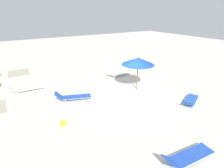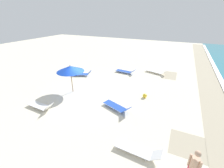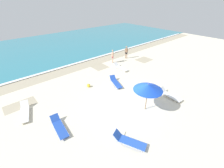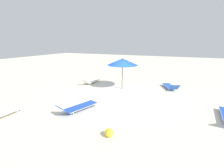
{
  "view_description": "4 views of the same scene",
  "coord_description": "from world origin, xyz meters",
  "px_view_note": "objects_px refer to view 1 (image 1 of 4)",
  "views": [
    {
      "loc": [
        -8.13,
        5.96,
        5.08
      ],
      "look_at": [
        0.42,
        0.69,
        0.89
      ],
      "focal_mm": 28.0,
      "sensor_mm": 36.0,
      "label": 1
    },
    {
      "loc": [
        9.29,
        6.26,
        5.92
      ],
      "look_at": [
        -0.29,
        1.81,
        0.99
      ],
      "focal_mm": 24.0,
      "sensor_mm": 36.0,
      "label": 2
    },
    {
      "loc": [
        -7.47,
        -6.63,
        7.74
      ],
      "look_at": [
        -0.14,
        1.79,
        1.13
      ],
      "focal_mm": 24.0,
      "sensor_mm": 36.0,
      "label": 3
    },
    {
      "loc": [
        -3.01,
        8.69,
        3.4
      ],
      "look_at": [
        0.24,
        1.16,
        1.09
      ],
      "focal_mm": 24.0,
      "sensor_mm": 36.0,
      "label": 4
    }
  ],
  "objects_px": {
    "sun_lounger_near_water_right": "(26,88)",
    "sun_lounger_mid_beach_solo": "(190,100)",
    "sun_lounger_mid_beach_pair_a": "(188,156)",
    "sun_lounger_under_umbrella": "(118,74)",
    "beach_ball": "(63,123)",
    "beach_umbrella": "(138,61)",
    "sun_lounger_beside_umbrella": "(73,96)"
  },
  "relations": [
    {
      "from": "sun_lounger_near_water_right",
      "to": "sun_lounger_mid_beach_pair_a",
      "type": "height_order",
      "value": "sun_lounger_near_water_right"
    },
    {
      "from": "beach_umbrella",
      "to": "sun_lounger_mid_beach_solo",
      "type": "xyz_separation_m",
      "value": [
        -3.31,
        -1.38,
        -1.8
      ]
    },
    {
      "from": "beach_umbrella",
      "to": "sun_lounger_mid_beach_solo",
      "type": "height_order",
      "value": "beach_umbrella"
    },
    {
      "from": "beach_umbrella",
      "to": "sun_lounger_under_umbrella",
      "type": "bearing_deg",
      "value": -7.96
    },
    {
      "from": "sun_lounger_under_umbrella",
      "to": "sun_lounger_near_water_right",
      "type": "height_order",
      "value": "sun_lounger_under_umbrella"
    },
    {
      "from": "beach_umbrella",
      "to": "sun_lounger_beside_umbrella",
      "type": "bearing_deg",
      "value": 79.34
    },
    {
      "from": "sun_lounger_under_umbrella",
      "to": "sun_lounger_near_water_right",
      "type": "bearing_deg",
      "value": 86.46
    },
    {
      "from": "sun_lounger_near_water_right",
      "to": "sun_lounger_mid_beach_pair_a",
      "type": "xyz_separation_m",
      "value": [
        -9.7,
        -4.2,
        -0.0
      ]
    },
    {
      "from": "sun_lounger_mid_beach_pair_a",
      "to": "sun_lounger_near_water_right",
      "type": "bearing_deg",
      "value": 29.15
    },
    {
      "from": "sun_lounger_under_umbrella",
      "to": "sun_lounger_mid_beach_pair_a",
      "type": "bearing_deg",
      "value": 164.74
    },
    {
      "from": "beach_umbrella",
      "to": "sun_lounger_under_umbrella",
      "type": "xyz_separation_m",
      "value": [
        2.93,
        -0.41,
        -1.81
      ]
    },
    {
      "from": "sun_lounger_under_umbrella",
      "to": "sun_lounger_beside_umbrella",
      "type": "relative_size",
      "value": 0.94
    },
    {
      "from": "sun_lounger_near_water_right",
      "to": "beach_ball",
      "type": "height_order",
      "value": "sun_lounger_near_water_right"
    },
    {
      "from": "sun_lounger_beside_umbrella",
      "to": "sun_lounger_near_water_right",
      "type": "relative_size",
      "value": 1.01
    },
    {
      "from": "beach_umbrella",
      "to": "sun_lounger_mid_beach_pair_a",
      "type": "xyz_separation_m",
      "value": [
        -6.0,
        2.48,
        -1.82
      ]
    },
    {
      "from": "sun_lounger_under_umbrella",
      "to": "sun_lounger_beside_umbrella",
      "type": "xyz_separation_m",
      "value": [
        -2.11,
        4.78,
        -0.0
      ]
    },
    {
      "from": "sun_lounger_under_umbrella",
      "to": "sun_lounger_mid_beach_pair_a",
      "type": "relative_size",
      "value": 0.94
    },
    {
      "from": "sun_lounger_under_umbrella",
      "to": "sun_lounger_beside_umbrella",
      "type": "bearing_deg",
      "value": 116.49
    },
    {
      "from": "beach_ball",
      "to": "sun_lounger_near_water_right",
      "type": "bearing_deg",
      "value": 10.31
    },
    {
      "from": "sun_lounger_mid_beach_solo",
      "to": "sun_lounger_mid_beach_pair_a",
      "type": "relative_size",
      "value": 0.93
    },
    {
      "from": "sun_lounger_under_umbrella",
      "to": "sun_lounger_mid_beach_solo",
      "type": "relative_size",
      "value": 1.01
    },
    {
      "from": "sun_lounger_mid_beach_pair_a",
      "to": "beach_ball",
      "type": "distance_m",
      "value": 5.51
    },
    {
      "from": "sun_lounger_beside_umbrella",
      "to": "sun_lounger_mid_beach_pair_a",
      "type": "bearing_deg",
      "value": -144.45
    },
    {
      "from": "sun_lounger_near_water_right",
      "to": "sun_lounger_mid_beach_solo",
      "type": "relative_size",
      "value": 1.06
    },
    {
      "from": "sun_lounger_under_umbrella",
      "to": "beach_ball",
      "type": "height_order",
      "value": "sun_lounger_under_umbrella"
    },
    {
      "from": "sun_lounger_near_water_right",
      "to": "beach_umbrella",
      "type": "bearing_deg",
      "value": -116.19
    },
    {
      "from": "sun_lounger_mid_beach_solo",
      "to": "sun_lounger_under_umbrella",
      "type": "bearing_deg",
      "value": -14.92
    },
    {
      "from": "sun_lounger_under_umbrella",
      "to": "sun_lounger_near_water_right",
      "type": "relative_size",
      "value": 0.95
    },
    {
      "from": "sun_lounger_under_umbrella",
      "to": "sun_lounger_mid_beach_pair_a",
      "type": "distance_m",
      "value": 9.39
    },
    {
      "from": "sun_lounger_near_water_right",
      "to": "sun_lounger_mid_beach_solo",
      "type": "distance_m",
      "value": 10.68
    },
    {
      "from": "sun_lounger_beside_umbrella",
      "to": "sun_lounger_mid_beach_solo",
      "type": "bearing_deg",
      "value": -105.69
    },
    {
      "from": "beach_umbrella",
      "to": "sun_lounger_under_umbrella",
      "type": "height_order",
      "value": "beach_umbrella"
    }
  ]
}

